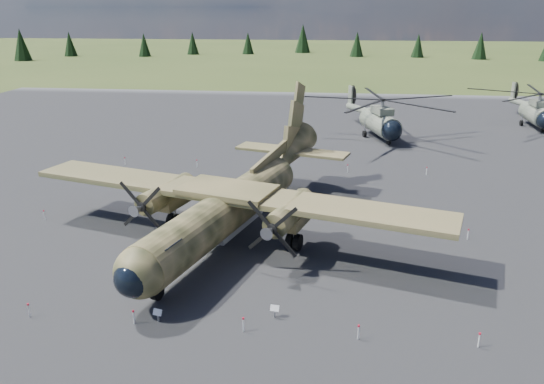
# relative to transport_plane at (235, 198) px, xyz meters

# --- Properties ---
(ground) EXTENTS (500.00, 500.00, 0.00)m
(ground) POSITION_rel_transport_plane_xyz_m (0.66, 1.20, -3.01)
(ground) COLOR #4A5425
(ground) RESTS_ON ground
(apron) EXTENTS (120.00, 120.00, 0.04)m
(apron) POSITION_rel_transport_plane_xyz_m (0.66, 11.20, -3.01)
(apron) COLOR #535358
(apron) RESTS_ON ground
(transport_plane) EXTENTS (31.42, 28.05, 10.48)m
(transport_plane) POSITION_rel_transport_plane_xyz_m (0.00, 0.00, 0.00)
(transport_plane) COLOR #35381E
(transport_plane) RESTS_ON ground
(helicopter_near) EXTENTS (26.04, 26.78, 5.32)m
(helicopter_near) POSITION_rel_transport_plane_xyz_m (12.95, 32.60, 0.76)
(helicopter_near) COLOR slate
(helicopter_near) RESTS_ON ground
(helicopter_mid) EXTENTS (19.96, 23.39, 5.01)m
(helicopter_mid) POSITION_rel_transport_plane_xyz_m (35.44, 41.96, 0.54)
(helicopter_mid) COLOR slate
(helicopter_mid) RESTS_ON ground
(info_placard_left) EXTENTS (0.54, 0.32, 0.79)m
(info_placard_left) POSITION_rel_transport_plane_xyz_m (-2.11, -11.94, -2.48)
(info_placard_left) COLOR gray
(info_placard_left) RESTS_ON ground
(info_placard_right) EXTENTS (0.51, 0.27, 0.77)m
(info_placard_right) POSITION_rel_transport_plane_xyz_m (4.16, -10.78, -2.50)
(info_placard_right) COLOR gray
(info_placard_right) RESTS_ON ground
(barrier_fence) EXTENTS (33.12, 29.62, 0.85)m
(barrier_fence) POSITION_rel_transport_plane_xyz_m (0.20, 1.12, -2.50)
(barrier_fence) COLOR white
(barrier_fence) RESTS_ON ground
(treeline) EXTENTS (341.11, 335.25, 10.96)m
(treeline) POSITION_rel_transport_plane_xyz_m (8.35, -3.98, 1.75)
(treeline) COLOR black
(treeline) RESTS_ON ground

